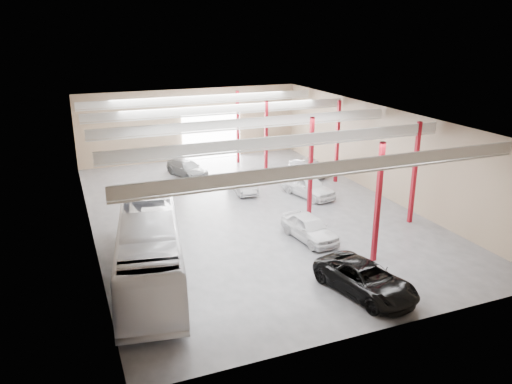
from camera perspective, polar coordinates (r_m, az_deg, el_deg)
depot_shell at (r=35.39m, az=-0.82°, el=5.61°), size 22.12×32.12×7.06m
coach_bus at (r=27.16m, az=-12.07°, el=-6.04°), size 5.26×13.43×3.65m
black_sedan at (r=26.09m, az=12.42°, el=-9.68°), size 3.80×6.14×1.58m
car_row_a at (r=31.68m, az=6.14°, el=-4.06°), size 2.35×4.84×1.59m
car_row_b at (r=40.47m, az=-1.64°, el=1.02°), size 1.65×4.32×1.41m
car_row_c at (r=44.97m, az=-7.87°, el=2.68°), size 3.40×5.28×1.42m
car_right_near at (r=45.19m, az=6.08°, el=2.80°), size 2.33×4.39×1.37m
car_right_far at (r=39.50m, az=5.99°, el=0.67°), size 3.13×5.24×1.67m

